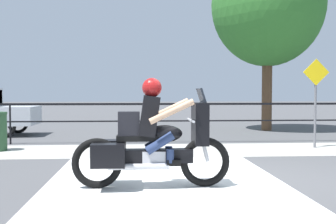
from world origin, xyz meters
TOP-DOWN VIEW (x-y plane):
  - ground_plane at (0.00, 0.00)m, footprint 120.00×120.00m
  - sidewalk_band at (0.00, 3.40)m, footprint 44.00×2.40m
  - crosswalk_band at (-1.19, -0.20)m, footprint 3.71×6.00m
  - fence_railing at (0.00, 4.95)m, footprint 36.00×0.05m
  - motorcycle at (-1.43, -0.59)m, footprint 2.35×0.76m
  - street_sign at (2.89, 3.59)m, footprint 0.67×0.06m
  - tree_behind_sign at (3.20, 8.60)m, footprint 4.16×4.16m

SIDE VIEW (x-z plane):
  - ground_plane at x=0.00m, z-range 0.00..0.00m
  - crosswalk_band at x=-1.19m, z-range 0.00..0.01m
  - sidewalk_band at x=0.00m, z-range 0.00..0.01m
  - motorcycle at x=-1.43m, z-range -0.11..1.52m
  - fence_railing at x=0.00m, z-range 0.32..1.45m
  - street_sign at x=2.89m, z-range 0.28..2.55m
  - tree_behind_sign at x=3.20m, z-range 1.18..8.15m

